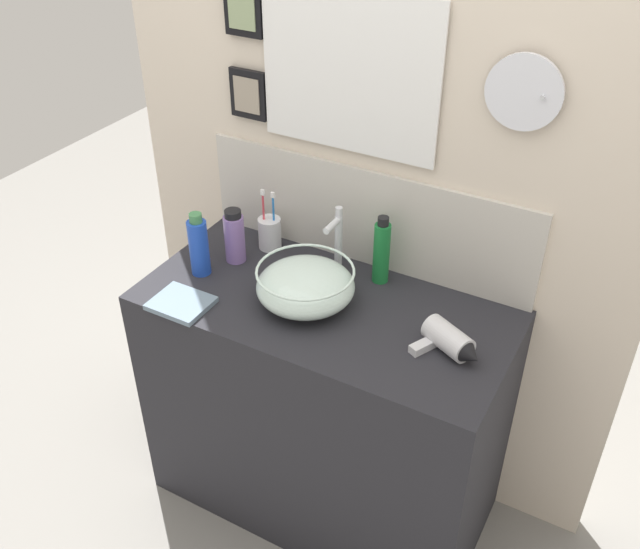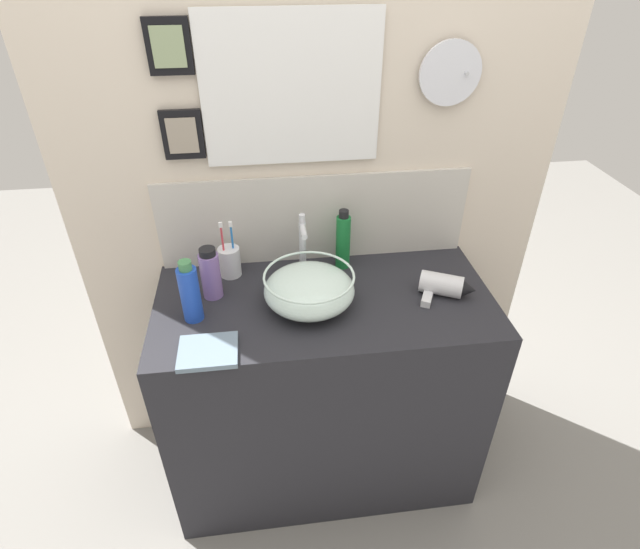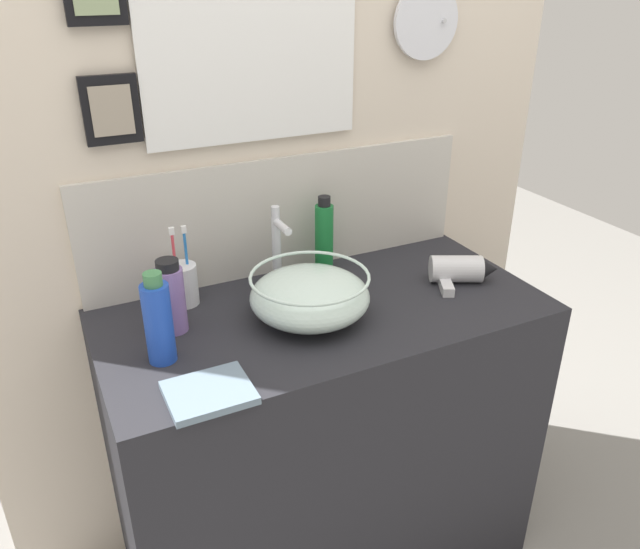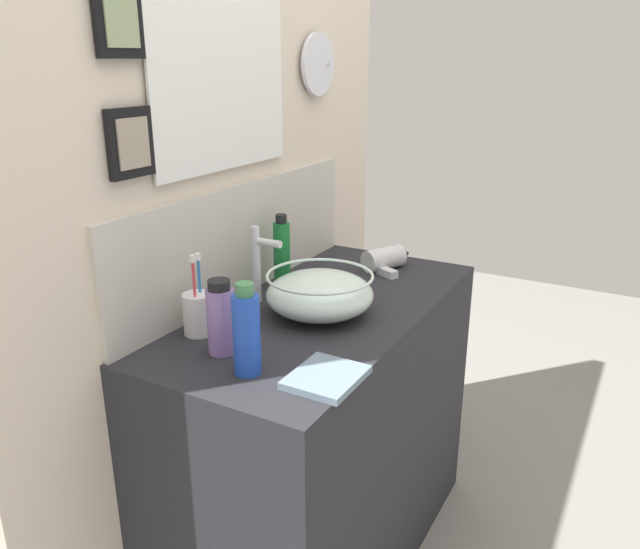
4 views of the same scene
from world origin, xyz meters
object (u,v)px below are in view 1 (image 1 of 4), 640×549
Objects in this scene: shampoo_bottle at (235,237)px; hand_towel at (181,303)px; toothbrush_cup at (270,233)px; lotion_bottle at (381,252)px; faucet at (337,236)px; glass_bowl_sink at (305,286)px; soap_dispenser at (199,246)px; hair_drier at (451,342)px.

hand_towel is at bearing -90.43° from shampoo_bottle.
toothbrush_cup is 0.95× the size of lotion_bottle.
glass_bowl_sink is at bearing -90.00° from faucet.
soap_dispenser is 1.25× the size of hand_towel.
glass_bowl_sink is 0.26m from lotion_bottle.
faucet reaches higher than toothbrush_cup.
glass_bowl_sink is 1.36× the size of toothbrush_cup.
glass_bowl_sink is 1.29× the size of lotion_bottle.
hair_drier is at bearing -7.05° from shampoo_bottle.
glass_bowl_sink is 1.60× the size of shampoo_bottle.
soap_dispenser is at bearing 107.14° from hand_towel.
lotion_bottle reaches higher than glass_bowl_sink.
toothbrush_cup is at bearing 81.72° from hand_towel.
glass_bowl_sink is 0.20m from faucet.
glass_bowl_sink is at bearing 31.39° from hand_towel.
shampoo_bottle reaches higher than hand_towel.
lotion_bottle reaches higher than soap_dispenser.
glass_bowl_sink is at bearing -16.23° from shampoo_bottle.
toothbrush_cup reaches higher than hair_drier.
hair_drier is 0.38m from lotion_bottle.
toothbrush_cup is 0.40m from hand_towel.
toothbrush_cup is at bearing 177.37° from faucet.
faucet is 0.50m from hair_drier.
shampoo_bottle is 0.81× the size of lotion_bottle.
hand_towel is at bearing -148.61° from glass_bowl_sink.
hand_towel is (0.05, -0.17, -0.09)m from soap_dispenser.
hair_drier is 0.78m from hand_towel.
faucet is 1.05× the size of soap_dispenser.
toothbrush_cup is 0.13m from shampoo_bottle.
soap_dispenser reaches higher than shampoo_bottle.
lotion_bottle reaches higher than faucet.
hair_drier is 0.76m from shampoo_bottle.
shampoo_bottle is (-0.31, -0.10, -0.04)m from faucet.
soap_dispenser is at bearing -149.17° from faucet.
lotion_bottle is at bearing 145.06° from hair_drier.
faucet is at bearing -173.86° from lotion_bottle.
faucet is at bearing 18.71° from shampoo_bottle.
faucet reaches higher than glass_bowl_sink.
faucet is 1.31× the size of hand_towel.
glass_bowl_sink is 0.33m from toothbrush_cup.
faucet is 0.99× the size of lotion_bottle.
soap_dispenser is at bearing -178.71° from hair_drier.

